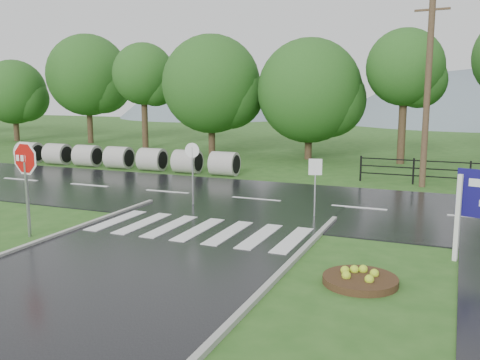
% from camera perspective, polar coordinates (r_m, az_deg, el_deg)
% --- Properties ---
extents(ground, '(120.00, 120.00, 0.00)m').
position_cam_1_polar(ground, '(12.47, -15.02, -10.89)').
color(ground, '#2A571D').
rests_on(ground, ground).
extents(main_road, '(90.00, 8.00, 0.04)m').
position_cam_1_polar(main_road, '(20.96, 1.75, -2.16)').
color(main_road, black).
rests_on(main_road, ground).
extents(crosswalk, '(6.50, 2.80, 0.02)m').
position_cam_1_polar(crosswalk, '(16.49, -4.43, -5.27)').
color(crosswalk, silver).
rests_on(crosswalk, ground).
extents(fence_west, '(9.58, 0.08, 1.20)m').
position_cam_1_polar(fence_west, '(25.46, 23.35, 0.82)').
color(fence_west, black).
rests_on(fence_west, ground).
extents(hills, '(102.00, 48.00, 48.00)m').
position_cam_1_polar(hills, '(76.90, 18.94, -5.75)').
color(hills, slate).
rests_on(hills, ground).
extents(treeline, '(83.20, 5.20, 10.00)m').
position_cam_1_polar(treeline, '(34.05, 11.70, 2.26)').
color(treeline, '#1E5018').
rests_on(treeline, ground).
extents(culvert_pipes, '(13.90, 1.20, 1.20)m').
position_cam_1_polar(culvert_pipes, '(29.88, -12.79, 2.35)').
color(culvert_pipes, '#9E9B93').
rests_on(culvert_pipes, ground).
extents(stop_sign, '(1.33, 0.21, 3.01)m').
position_cam_1_polar(stop_sign, '(16.64, -21.91, 1.25)').
color(stop_sign, '#939399').
rests_on(stop_sign, ground).
extents(flower_bed, '(1.68, 1.68, 0.34)m').
position_cam_1_polar(flower_bed, '(12.45, 12.70, -10.22)').
color(flower_bed, '#332111').
rests_on(flower_bed, ground).
extents(reg_sign_small, '(0.43, 0.15, 2.01)m').
position_cam_1_polar(reg_sign_small, '(18.05, 8.03, 0.45)').
color(reg_sign_small, '#939399').
rests_on(reg_sign_small, ground).
extents(reg_sign_round, '(0.54, 0.10, 2.35)m').
position_cam_1_polar(reg_sign_round, '(19.82, -5.09, 1.45)').
color(reg_sign_round, '#939399').
rests_on(reg_sign_round, ground).
extents(utility_pole_east, '(1.46, 0.34, 8.24)m').
position_cam_1_polar(utility_pole_east, '(24.74, 19.36, 8.89)').
color(utility_pole_east, '#473523').
rests_on(utility_pole_east, ground).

